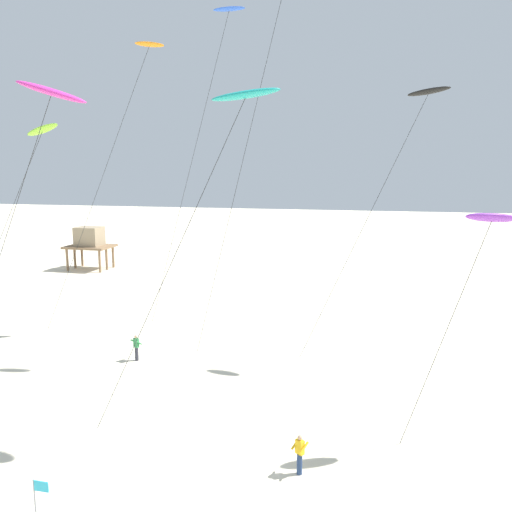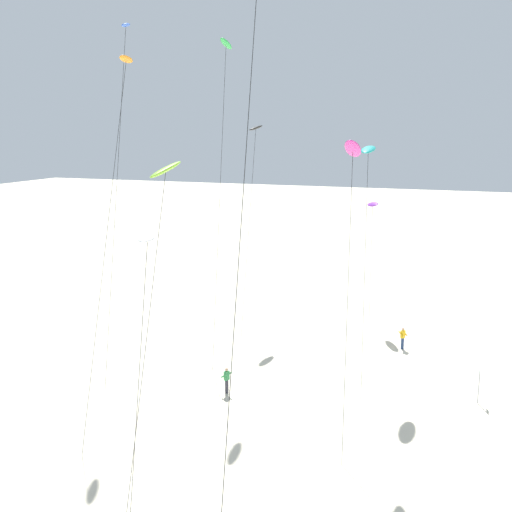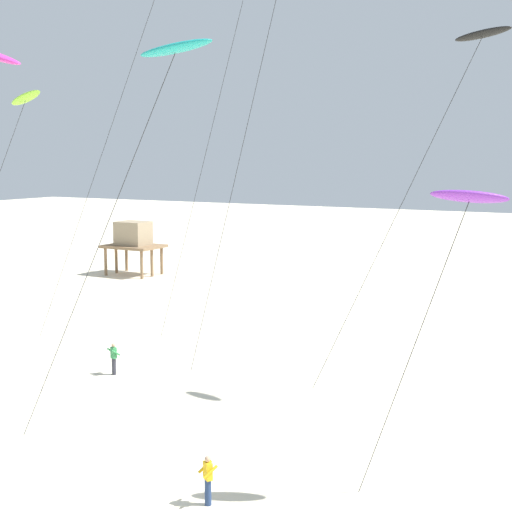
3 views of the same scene
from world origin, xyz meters
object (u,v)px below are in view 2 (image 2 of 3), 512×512
(kite_green, at_px, (226,50))
(kite_lime, at_px, (165,173))
(kite_magenta, at_px, (353,150))
(kite_teal, at_px, (368,151))
(kite_purple, at_px, (373,205))
(kite_blue, at_px, (125,35))
(kite_white, at_px, (147,239))
(marker_flag, at_px, (479,379))
(kite_black, at_px, (256,131))
(kite_flyer_middle, at_px, (403,338))
(kite_flyer_nearest, at_px, (227,380))
(kite_orange, at_px, (125,69))

(kite_green, distance_m, kite_lime, 16.66)
(kite_magenta, height_order, kite_teal, kite_magenta)
(kite_magenta, relative_size, kite_purple, 1.53)
(kite_green, bearing_deg, kite_purple, -41.14)
(kite_purple, distance_m, kite_blue, 24.20)
(kite_white, relative_size, kite_lime, 0.80)
(kite_white, bearing_deg, marker_flag, -43.86)
(kite_black, relative_size, kite_flyer_middle, 10.03)
(kite_blue, xyz_separation_m, kite_flyer_middle, (8.11, -17.95, -21.41))
(kite_lime, bearing_deg, kite_magenta, -51.31)
(kite_green, bearing_deg, kite_white, -167.45)
(kite_blue, bearing_deg, kite_flyer_nearest, -113.14)
(kite_white, relative_size, kite_flyer_middle, 7.14)
(kite_green, bearing_deg, kite_flyer_nearest, -158.29)
(kite_flyer_middle, relative_size, marker_flag, 0.80)
(kite_white, bearing_deg, kite_flyer_nearest, 4.67)
(kite_magenta, bearing_deg, kite_black, 34.98)
(kite_magenta, height_order, kite_white, kite_magenta)
(kite_purple, xyz_separation_m, kite_blue, (-15.21, 14.19, 12.36))
(kite_green, height_order, kite_flyer_middle, kite_green)
(kite_black, xyz_separation_m, kite_orange, (-18.18, 1.40, 3.55))
(kite_orange, height_order, kite_flyer_middle, kite_orange)
(marker_flag, bearing_deg, kite_black, 55.88)
(kite_magenta, relative_size, kite_orange, 0.77)
(kite_purple, height_order, kite_white, kite_white)
(kite_lime, bearing_deg, kite_white, -162.04)
(kite_purple, relative_size, kite_teal, 0.68)
(kite_teal, bearing_deg, kite_orange, 129.03)
(kite_white, xyz_separation_m, kite_blue, (14.17, 9.35, 10.61))
(kite_purple, relative_size, kite_lime, 0.70)
(kite_magenta, height_order, kite_purple, kite_magenta)
(kite_orange, xyz_separation_m, kite_lime, (-4.90, -5.04, -5.49))
(kite_white, distance_m, kite_blue, 20.02)
(kite_orange, relative_size, marker_flag, 9.77)
(kite_lime, relative_size, kite_blue, 0.64)
(kite_purple, height_order, kite_green, kite_green)
(kite_flyer_nearest, bearing_deg, kite_magenta, -87.75)
(kite_purple, relative_size, kite_green, 0.46)
(kite_green, distance_m, kite_teal, 12.32)
(kite_teal, height_order, kite_flyer_middle, kite_teal)
(kite_flyer_middle, distance_m, marker_flag, 9.44)
(kite_black, bearing_deg, kite_orange, 175.60)
(kite_magenta, xyz_separation_m, kite_teal, (8.57, 0.61, -0.32))
(kite_teal, bearing_deg, kite_blue, 108.86)
(kite_white, height_order, kite_teal, kite_teal)
(kite_orange, bearing_deg, kite_blue, 30.64)
(kite_purple, distance_m, kite_white, 29.83)
(kite_black, height_order, marker_flag, kite_black)
(kite_black, relative_size, kite_white, 1.40)
(kite_black, height_order, kite_flyer_middle, kite_black)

